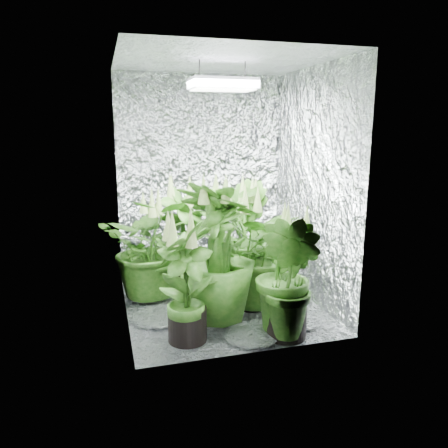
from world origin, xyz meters
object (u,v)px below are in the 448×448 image
object	(u,v)px
plant_e	(251,251)
circulation_fan	(274,272)
grow_lamp	(223,84)
plant_d	(217,253)
plant_g	(288,278)
plant_f	(187,283)
plant_b	(183,240)
plant_a	(151,247)
plant_c	(242,238)

from	to	relation	value
plant_e	circulation_fan	bearing A→B (deg)	46.36
grow_lamp	circulation_fan	bearing A→B (deg)	28.66
plant_d	circulation_fan	world-z (taller)	plant_d
plant_g	plant_f	bearing A→B (deg)	169.10
plant_b	plant_e	bearing A→B (deg)	-50.78
grow_lamp	plant_g	bearing A→B (deg)	-64.59
plant_a	circulation_fan	xyz separation A→B (m)	(1.15, -0.05, -0.32)
grow_lamp	plant_e	distance (m)	1.35
grow_lamp	plant_d	xyz separation A→B (m)	(-0.11, -0.23, -1.27)
plant_f	plant_e	bearing A→B (deg)	35.05
plant_a	plant_f	xyz separation A→B (m)	(0.15, -0.88, -0.03)
plant_a	plant_c	distance (m)	0.84
plant_e	circulation_fan	xyz separation A→B (m)	(0.37, 0.39, -0.35)
grow_lamp	plant_e	bearing A→B (deg)	-14.84
plant_c	plant_d	distance (m)	0.71
plant_b	plant_a	bearing A→B (deg)	-157.18
plant_b	plant_e	world-z (taller)	plant_b
grow_lamp	plant_g	distance (m)	1.55
plant_d	grow_lamp	bearing A→B (deg)	65.15
plant_e	plant_a	bearing A→B (deg)	150.83
plant_a	grow_lamp	bearing A→B (deg)	-34.17
plant_e	plant_g	bearing A→B (deg)	-82.53
grow_lamp	plant_a	size ratio (longest dim) A/B	0.50
grow_lamp	plant_e	xyz separation A→B (m)	(0.23, -0.06, -1.32)
grow_lamp	plant_f	distance (m)	1.53
plant_c	plant_f	distance (m)	1.10
plant_b	plant_c	size ratio (longest dim) A/B	0.99
plant_a	circulation_fan	world-z (taller)	plant_a
plant_b	circulation_fan	distance (m)	0.92
plant_b	plant_e	size ratio (longest dim) A/B	1.00
plant_c	plant_d	size ratio (longest dim) A/B	0.92
plant_d	plant_e	world-z (taller)	plant_d
plant_b	plant_f	bearing A→B (deg)	-99.33
grow_lamp	plant_b	distance (m)	1.46
circulation_fan	grow_lamp	bearing A→B (deg)	-135.25
grow_lamp	plant_a	distance (m)	1.51
plant_f	circulation_fan	bearing A→B (deg)	39.67
plant_c	plant_f	xyz separation A→B (m)	(-0.69, -0.86, -0.07)
plant_g	plant_b	bearing A→B (deg)	115.21
plant_a	plant_e	distance (m)	0.90
plant_d	circulation_fan	xyz separation A→B (m)	(0.70, 0.56, -0.40)
plant_a	plant_e	bearing A→B (deg)	-29.17
grow_lamp	plant_c	size ratio (longest dim) A/B	0.46
plant_a	plant_b	world-z (taller)	plant_b
plant_a	plant_f	world-z (taller)	plant_a
grow_lamp	plant_e	world-z (taller)	grow_lamp
grow_lamp	plant_c	xyz separation A→B (m)	(0.28, 0.36, -1.32)
plant_a	circulation_fan	distance (m)	1.20
plant_b	plant_d	size ratio (longest dim) A/B	0.90
plant_b	plant_g	world-z (taller)	plant_b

